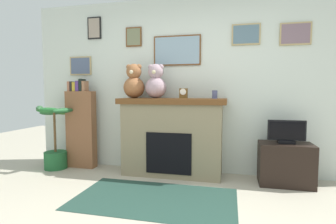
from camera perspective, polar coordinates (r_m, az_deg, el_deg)
The scene contains 11 objects.
back_wall at distance 4.01m, azimuth 5.83°, elevation 5.83°, with size 5.20×0.15×2.60m.
fireplace at distance 3.82m, azimuth 0.92°, elevation -5.29°, with size 1.53×0.52×1.11m.
bookshelf at distance 4.41m, azimuth -18.33°, elevation -3.07°, with size 0.46×0.16×1.41m.
potted_plant at distance 4.51m, azimuth -23.31°, elevation -6.48°, with size 0.61×0.56×0.99m.
tv_stand at distance 3.80m, azimuth 24.10°, elevation -10.25°, with size 0.66×0.40×0.54m, color black.
television at distance 3.71m, azimuth 24.30°, elevation -4.13°, with size 0.46×0.14×0.30m.
area_rug at distance 3.13m, azimuth -2.91°, elevation -18.23°, with size 1.81×1.03×0.01m, color #234036.
candle_jar at distance 3.66m, azimuth 10.10°, elevation 3.77°, with size 0.07×0.07×0.11m, color #4C517A.
mantel_clock at distance 3.71m, azimuth 3.38°, elevation 4.06°, with size 0.11×0.08×0.14m.
teddy_bear_grey at distance 3.91m, azimuth -7.39°, elevation 6.31°, with size 0.31×0.31×0.50m.
teddy_bear_tan at distance 3.81m, azimuth -2.65°, elevation 6.33°, with size 0.31×0.31×0.49m.
Camera 1 is at (0.53, -1.97, 1.21)m, focal length 28.12 mm.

